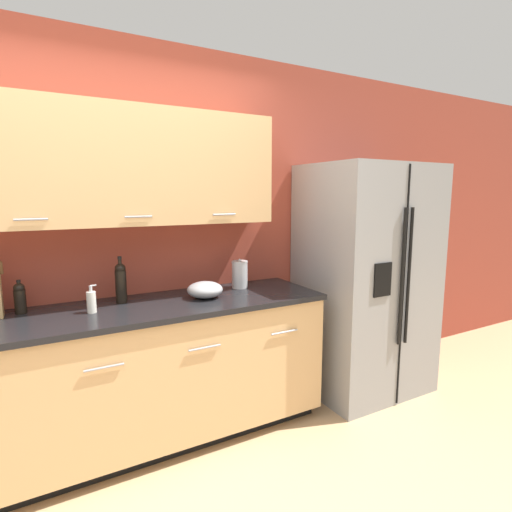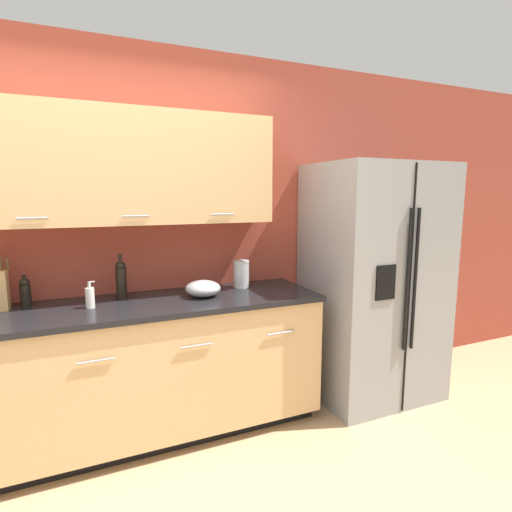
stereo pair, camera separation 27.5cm
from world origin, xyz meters
name	(u,v)px [view 2 (the right image)]	position (x,y,z in m)	size (l,w,h in m)	color
wall_back	(114,222)	(0.03, 1.35, 1.41)	(10.00, 0.39, 2.60)	#993D2D
counter_unit	(143,370)	(0.14, 1.06, 0.47)	(2.35, 0.64, 0.92)	black
refrigerator	(373,282)	(1.92, 0.98, 0.91)	(0.96, 0.79, 1.83)	gray
wine_bottle	(121,279)	(0.05, 1.19, 1.05)	(0.07, 0.07, 0.30)	black
soap_dispenser	(90,297)	(-0.15, 1.05, 0.99)	(0.06, 0.05, 0.16)	silver
oil_bottle	(25,292)	(-0.51, 1.23, 1.01)	(0.06, 0.06, 0.20)	black
steel_canister	(241,274)	(0.89, 1.19, 1.02)	(0.12, 0.12, 0.22)	#B7B7BA
mixing_bowl	(203,288)	(0.55, 1.05, 0.97)	(0.24, 0.24, 0.11)	#A3A3A5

